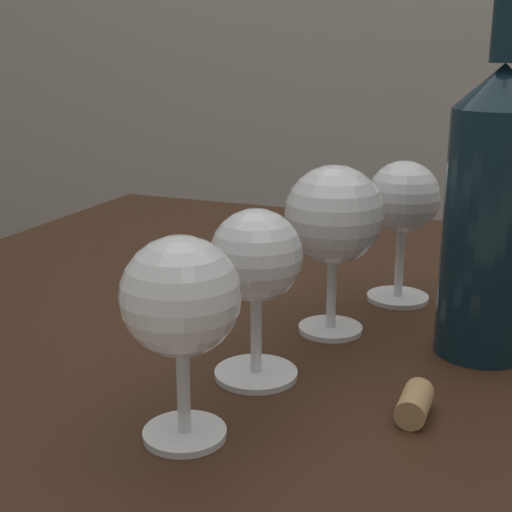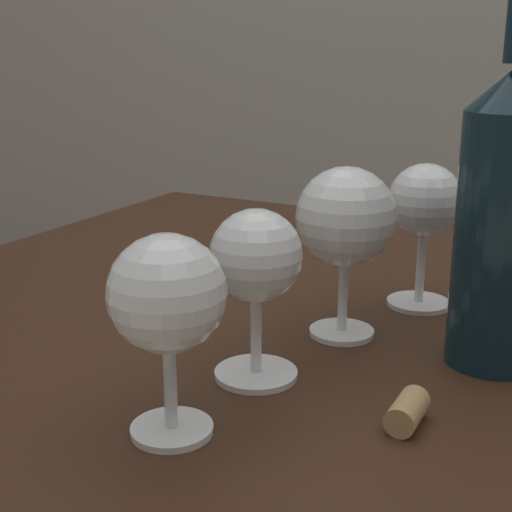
% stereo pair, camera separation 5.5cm
% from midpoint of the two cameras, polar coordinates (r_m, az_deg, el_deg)
% --- Properties ---
extents(dining_table, '(1.11, 0.83, 0.70)m').
position_cam_midpoint_polar(dining_table, '(0.77, 8.09, -11.19)').
color(dining_table, '#382114').
rests_on(dining_table, ground_plane).
extents(wine_glass_chardonnay, '(0.08, 0.08, 0.14)m').
position_cam_midpoint_polar(wine_glass_chardonnay, '(0.47, -9.33, -3.45)').
color(wine_glass_chardonnay, white).
rests_on(wine_glass_chardonnay, dining_table).
extents(wine_glass_merlot, '(0.07, 0.07, 0.14)m').
position_cam_midpoint_polar(wine_glass_merlot, '(0.55, -2.86, -0.43)').
color(wine_glass_merlot, white).
rests_on(wine_glass_merlot, dining_table).
extents(wine_glass_empty, '(0.09, 0.09, 0.16)m').
position_cam_midpoint_polar(wine_glass_empty, '(0.64, 3.73, 2.96)').
color(wine_glass_empty, white).
rests_on(wine_glass_empty, dining_table).
extents(wine_glass_amber, '(0.07, 0.07, 0.15)m').
position_cam_midpoint_polar(wine_glass_amber, '(0.74, 9.15, 4.19)').
color(wine_glass_amber, white).
rests_on(wine_glass_amber, dining_table).
extents(wine_bottle, '(0.08, 0.08, 0.33)m').
position_cam_midpoint_polar(wine_bottle, '(0.62, 15.71, 3.70)').
color(wine_bottle, '#0F232D').
rests_on(wine_bottle, dining_table).
extents(cork, '(0.02, 0.04, 0.02)m').
position_cam_midpoint_polar(cork, '(0.53, 9.46, -11.48)').
color(cork, tan).
rests_on(cork, dining_table).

